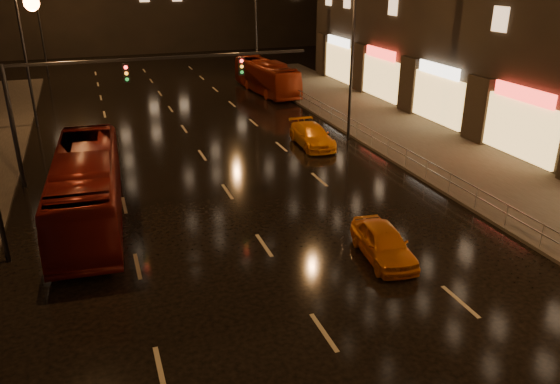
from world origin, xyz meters
The scene contains 8 objects.
ground centered at (0.00, 20.00, 0.00)m, with size 140.00×140.00×0.00m, color black.
sidewalk_right centered at (13.50, 15.00, 0.07)m, with size 7.00×70.00×0.15m, color #38332D.
traffic_signal centered at (-5.06, 20.00, 4.74)m, with size 15.31×0.32×6.20m.
railing_right centered at (10.20, 18.00, 0.90)m, with size 0.05×56.00×1.00m.
bus_red centered at (-6.50, 14.80, 1.57)m, with size 2.63×11.24×3.13m, color #570F0C.
bus_curb centered at (9.00, 37.24, 1.39)m, with size 2.34×10.00×2.78m, color maroon.
taxi_near centered at (3.99, 7.50, 0.66)m, with size 1.57×3.90×1.33m, color orange.
taxi_far centered at (6.87, 21.53, 0.66)m, with size 1.86×4.57×1.33m, color orange.
Camera 1 is at (-5.88, -8.61, 10.44)m, focal length 35.00 mm.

